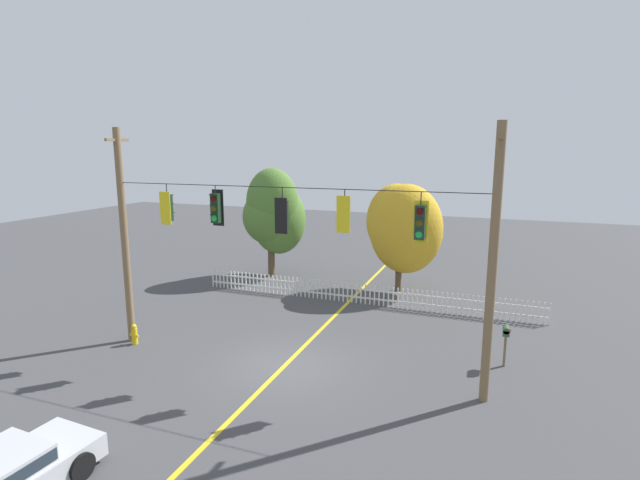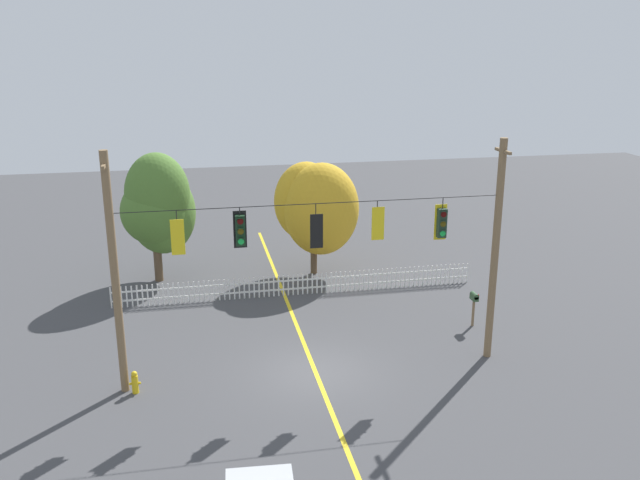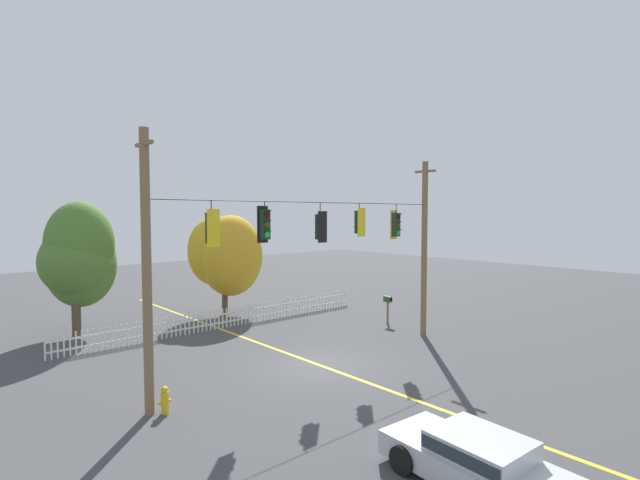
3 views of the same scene
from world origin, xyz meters
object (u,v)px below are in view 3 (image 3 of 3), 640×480
object	(u,v)px
autumn_maple_near_fence	(79,257)
roadside_mailbox	(388,301)
traffic_signal_eastbound_side	(212,228)
parked_car	(476,459)
fire_hydrant	(165,400)
traffic_signal_westbound_side	(320,227)
traffic_signal_northbound_secondary	(359,222)
traffic_signal_northbound_primary	(265,224)
autumn_maple_mid	(225,254)
traffic_signal_southbound_primary	(396,225)

from	to	relation	value
autumn_maple_near_fence	roadside_mailbox	distance (m)	15.15
traffic_signal_eastbound_side	parked_car	distance (m)	9.49
traffic_signal_eastbound_side	fire_hydrant	world-z (taller)	traffic_signal_eastbound_side
traffic_signal_westbound_side	traffic_signal_northbound_secondary	bearing A→B (deg)	0.01
roadside_mailbox	traffic_signal_northbound_secondary	bearing A→B (deg)	-151.80
traffic_signal_northbound_primary	traffic_signal_westbound_side	bearing A→B (deg)	-0.45
fire_hydrant	roadside_mailbox	size ratio (longest dim) A/B	0.55
traffic_signal_northbound_primary	autumn_maple_near_fence	xyz separation A→B (m)	(-3.02, 10.71, -1.69)
traffic_signal_eastbound_side	autumn_maple_near_fence	bearing A→B (deg)	95.45
traffic_signal_westbound_side	autumn_maple_mid	size ratio (longest dim) A/B	0.26
traffic_signal_southbound_primary	fire_hydrant	bearing A→B (deg)	-178.62
traffic_signal_westbound_side	traffic_signal_southbound_primary	xyz separation A→B (m)	(4.42, 0.02, 0.01)
traffic_signal_westbound_side	autumn_maple_mid	bearing A→B (deg)	79.21
traffic_signal_southbound_primary	traffic_signal_eastbound_side	bearing A→B (deg)	-179.87
autumn_maple_mid	autumn_maple_near_fence	bearing A→B (deg)	176.64
roadside_mailbox	traffic_signal_southbound_primary	bearing A→B (deg)	-134.99
autumn_maple_mid	traffic_signal_eastbound_side	bearing A→B (deg)	-122.10
fire_hydrant	traffic_signal_eastbound_side	bearing A→B (deg)	7.92
traffic_signal_northbound_primary	traffic_signal_eastbound_side	bearing A→B (deg)	-179.44
parked_car	traffic_signal_northbound_secondary	bearing A→B (deg)	58.60
traffic_signal_northbound_secondary	autumn_maple_mid	world-z (taller)	traffic_signal_northbound_secondary
traffic_signal_northbound_primary	autumn_maple_near_fence	bearing A→B (deg)	105.75
traffic_signal_westbound_side	autumn_maple_mid	world-z (taller)	traffic_signal_westbound_side
traffic_signal_southbound_primary	roadside_mailbox	bearing A→B (deg)	45.01
traffic_signal_northbound_primary	autumn_maple_near_fence	world-z (taller)	autumn_maple_near_fence
traffic_signal_eastbound_side	traffic_signal_westbound_side	world-z (taller)	same
traffic_signal_westbound_side	roadside_mailbox	bearing A→B (deg)	20.64
traffic_signal_northbound_secondary	traffic_signal_southbound_primary	xyz separation A→B (m)	(2.32, 0.02, -0.14)
traffic_signal_southbound_primary	autumn_maple_mid	xyz separation A→B (m)	(-2.46, 10.27, -1.80)
traffic_signal_northbound_primary	fire_hydrant	distance (m)	6.20
autumn_maple_mid	fire_hydrant	size ratio (longest dim) A/B	7.08
traffic_signal_southbound_primary	parked_car	world-z (taller)	traffic_signal_southbound_primary
traffic_signal_southbound_primary	traffic_signal_northbound_secondary	bearing A→B (deg)	-179.52
autumn_maple_mid	parked_car	world-z (taller)	autumn_maple_mid
roadside_mailbox	fire_hydrant	bearing A→B (deg)	-167.67
traffic_signal_northbound_primary	autumn_maple_mid	xyz separation A→B (m)	(4.46, 10.27, -1.92)
autumn_maple_mid	roadside_mailbox	xyz separation A→B (m)	(5.10, -7.63, -2.27)
traffic_signal_southbound_primary	roadside_mailbox	world-z (taller)	traffic_signal_southbound_primary
autumn_maple_mid	roadside_mailbox	distance (m)	9.45
fire_hydrant	autumn_maple_near_fence	bearing A→B (deg)	86.52
traffic_signal_southbound_primary	fire_hydrant	distance (m)	11.67
autumn_maple_mid	roadside_mailbox	size ratio (longest dim) A/B	3.88
traffic_signal_northbound_primary	traffic_signal_northbound_secondary	bearing A→B (deg)	-0.24
traffic_signal_northbound_primary	fire_hydrant	xyz separation A→B (m)	(-3.69, -0.25, -4.98)
roadside_mailbox	autumn_maple_near_fence	bearing A→B (deg)	147.32
traffic_signal_northbound_primary	parked_car	xyz separation A→B (m)	(-0.33, -8.09, -4.77)
autumn_maple_mid	traffic_signal_northbound_secondary	bearing A→B (deg)	-89.22
traffic_signal_eastbound_side	roadside_mailbox	distance (m)	12.55
traffic_signal_southbound_primary	autumn_maple_mid	size ratio (longest dim) A/B	0.27
traffic_signal_southbound_primary	autumn_maple_near_fence	world-z (taller)	autumn_maple_near_fence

